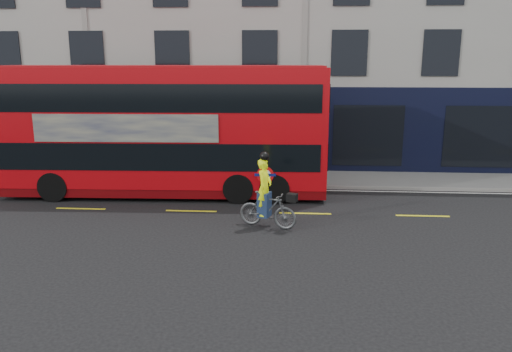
# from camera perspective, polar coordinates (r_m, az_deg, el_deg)

# --- Properties ---
(ground) EXTENTS (120.00, 120.00, 0.00)m
(ground) POSITION_cam_1_polar(r_m,az_deg,el_deg) (15.99, 5.76, -5.89)
(ground) COLOR black
(ground) RESTS_ON ground
(pavement) EXTENTS (60.00, 3.00, 0.12)m
(pavement) POSITION_cam_1_polar(r_m,az_deg,el_deg) (22.22, 5.31, -0.30)
(pavement) COLOR gray
(pavement) RESTS_ON ground
(kerb) EXTENTS (60.00, 0.12, 0.13)m
(kerb) POSITION_cam_1_polar(r_m,az_deg,el_deg) (20.76, 5.39, -1.24)
(kerb) COLOR gray
(kerb) RESTS_ON ground
(building_terrace) EXTENTS (50.00, 10.07, 15.00)m
(building_terrace) POSITION_cam_1_polar(r_m,az_deg,el_deg) (28.16, 5.38, 17.73)
(building_terrace) COLOR #A4A29A
(building_terrace) RESTS_ON ground
(road_edge_line) EXTENTS (58.00, 0.10, 0.01)m
(road_edge_line) POSITION_cam_1_polar(r_m,az_deg,el_deg) (20.49, 5.41, -1.61)
(road_edge_line) COLOR silver
(road_edge_line) RESTS_ON ground
(lane_dashes) EXTENTS (58.00, 0.12, 0.01)m
(lane_dashes) POSITION_cam_1_polar(r_m,az_deg,el_deg) (17.41, 5.63, -4.27)
(lane_dashes) COLOR gold
(lane_dashes) RESTS_ON ground
(bus) EXTENTS (12.48, 3.23, 5.00)m
(bus) POSITION_cam_1_polar(r_m,az_deg,el_deg) (19.70, -10.22, 5.24)
(bus) COLOR #B2070D
(bus) RESTS_ON ground
(cyclist) EXTENTS (1.99, 1.16, 2.44)m
(cyclist) POSITION_cam_1_polar(r_m,az_deg,el_deg) (15.73, 1.23, -3.04)
(cyclist) COLOR #4D5053
(cyclist) RESTS_ON ground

